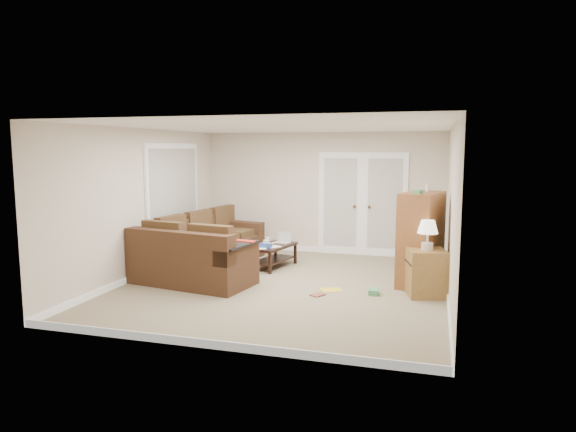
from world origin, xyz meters
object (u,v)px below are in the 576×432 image
(tv_armoire, at_px, (421,239))
(side_cabinet, at_px, (426,269))
(coffee_table, at_px, (273,255))
(sectional_sofa, at_px, (203,253))

(tv_armoire, relative_size, side_cabinet, 1.41)
(tv_armoire, bearing_deg, coffee_table, -176.49)
(tv_armoire, bearing_deg, side_cabinet, -64.13)
(sectional_sofa, xyz_separation_m, coffee_table, (1.06, 0.73, -0.13))
(tv_armoire, bearing_deg, sectional_sofa, -161.78)
(sectional_sofa, distance_m, side_cabinet, 3.81)
(sectional_sofa, xyz_separation_m, tv_armoire, (3.68, 0.18, 0.40))
(sectional_sofa, height_order, coffee_table, sectional_sofa)
(coffee_table, distance_m, tv_armoire, 2.73)
(tv_armoire, distance_m, side_cabinet, 0.68)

